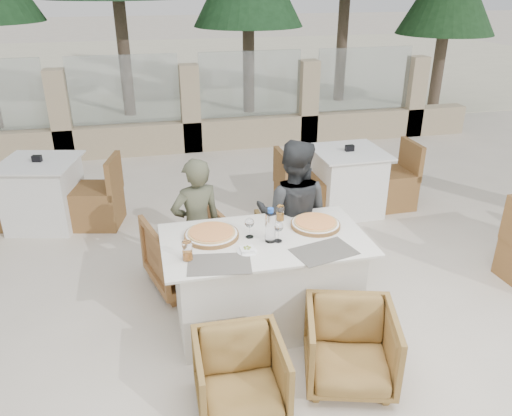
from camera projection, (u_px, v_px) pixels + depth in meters
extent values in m
plane|color=beige|center=(261.00, 325.00, 4.13)|extent=(80.00, 80.00, 0.00)
cube|color=beige|center=(160.00, 66.00, 16.51)|extent=(30.00, 16.00, 0.01)
cube|color=#615C53|center=(219.00, 264.00, 3.53)|extent=(0.49, 0.36, 0.00)
cube|color=#57534B|center=(324.00, 252.00, 3.69)|extent=(0.51, 0.40, 0.00)
cylinder|color=#D24C1C|center=(212.00, 234.00, 3.89)|extent=(0.54, 0.54, 0.06)
cylinder|color=orange|center=(315.00, 224.00, 4.06)|extent=(0.51, 0.51, 0.05)
cylinder|color=#C2E5FF|center=(270.00, 225.00, 3.79)|extent=(0.09, 0.09, 0.28)
cylinder|color=orange|center=(187.00, 251.00, 3.56)|extent=(0.08, 0.08, 0.15)
cylinder|color=orange|center=(280.00, 213.00, 4.15)|extent=(0.08, 0.08, 0.13)
imported|color=#956336|center=(189.00, 251.00, 4.59)|extent=(0.87, 0.88, 0.66)
imported|color=olive|center=(293.00, 245.00, 4.77)|extent=(0.64, 0.66, 0.59)
imported|color=olive|center=(240.00, 377.00, 3.22)|extent=(0.58, 0.60, 0.53)
imported|color=olive|center=(350.00, 347.00, 3.46)|extent=(0.76, 0.77, 0.57)
imported|color=#4C4E39|center=(197.00, 226.00, 4.38)|extent=(0.52, 0.41, 1.26)
imported|color=#313436|center=(293.00, 215.00, 4.45)|extent=(0.83, 0.76, 1.39)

